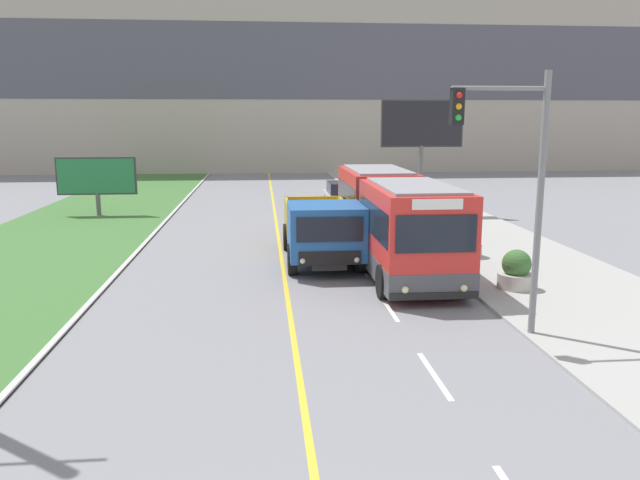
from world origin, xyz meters
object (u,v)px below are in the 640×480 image
object	(u,v)px
dump_truck	(323,232)
planter_round_second	(467,243)
city_bus	(392,219)
car_distant	(341,195)
planter_round_near	(516,271)
billboard_small	(97,177)
planter_round_third	(431,223)
billboard_large	(422,129)
traffic_light_mast	(516,172)

from	to	relation	value
dump_truck	planter_round_second	world-z (taller)	dump_truck
city_bus	car_distant	distance (m)	14.60
city_bus	planter_round_second	world-z (taller)	city_bus
city_bus	car_distant	size ratio (longest dim) A/B	2.67
dump_truck	planter_round_near	world-z (taller)	dump_truck
billboard_small	planter_round_third	bearing A→B (deg)	-24.60
billboard_large	planter_round_third	world-z (taller)	billboard_large
traffic_light_mast	car_distant	bearing A→B (deg)	92.80
car_distant	planter_round_near	distance (m)	18.87
traffic_light_mast	planter_round_third	xyz separation A→B (m)	(1.65, 12.85, -3.34)
city_bus	dump_truck	xyz separation A→B (m)	(-2.53, -0.19, -0.41)
dump_truck	planter_round_near	distance (m)	6.76
planter_round_near	traffic_light_mast	bearing A→B (deg)	-115.30
city_bus	billboard_large	xyz separation A→B (m)	(3.77, 10.76, 3.01)
dump_truck	city_bus	bearing A→B (deg)	4.40
city_bus	planter_round_near	xyz separation A→B (m)	(2.98, -4.07, -1.01)
billboard_large	planter_round_third	xyz separation A→B (m)	(-0.99, -5.88, -4.02)
planter_round_near	planter_round_third	size ratio (longest dim) A/B	1.01
car_distant	planter_round_near	size ratio (longest dim) A/B	3.61
billboard_small	planter_round_third	xyz separation A→B (m)	(16.16, -7.40, -1.49)
planter_round_third	planter_round_second	bearing A→B (deg)	-87.85
planter_round_near	dump_truck	bearing A→B (deg)	144.86
car_distant	billboard_small	xyz separation A→B (m)	(-13.41, -2.29, 1.40)
city_bus	planter_round_near	world-z (taller)	city_bus
planter_round_second	billboard_large	bearing A→B (deg)	85.48
city_bus	planter_round_third	world-z (taller)	city_bus
city_bus	traffic_light_mast	world-z (taller)	traffic_light_mast
car_distant	planter_round_near	world-z (taller)	car_distant
dump_truck	planter_round_near	size ratio (longest dim) A/B	5.87
car_distant	planter_round_third	bearing A→B (deg)	-74.15
billboard_large	planter_round_near	distance (m)	15.38
car_distant	planter_round_second	bearing A→B (deg)	-78.35
city_bus	billboard_small	xyz separation A→B (m)	(-13.38, 12.28, 0.48)
billboard_small	planter_round_second	xyz separation A→B (m)	(16.33, -11.87, -1.50)
traffic_light_mast	planter_round_near	size ratio (longest dim) A/B	5.21
billboard_large	planter_round_third	distance (m)	7.19
car_distant	traffic_light_mast	bearing A→B (deg)	-87.20
dump_truck	car_distant	size ratio (longest dim) A/B	1.63
planter_round_near	planter_round_second	distance (m)	4.47
car_distant	billboard_small	bearing A→B (deg)	-170.30
city_bus	planter_round_second	distance (m)	3.15
city_bus	car_distant	xyz separation A→B (m)	(0.03, 14.57, -0.92)
billboard_large	billboard_small	bearing A→B (deg)	174.95
billboard_large	planter_round_near	xyz separation A→B (m)	(-0.79, -14.83, -4.02)
city_bus	planter_round_second	size ratio (longest dim) A/B	9.84
city_bus	planter_round_third	xyz separation A→B (m)	(2.78, 4.88, -1.01)
car_distant	traffic_light_mast	distance (m)	22.80
billboard_large	dump_truck	bearing A→B (deg)	-119.89
dump_truck	planter_round_third	distance (m)	7.37
city_bus	traffic_light_mast	xyz separation A→B (m)	(1.13, -7.97, 2.33)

